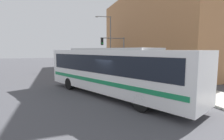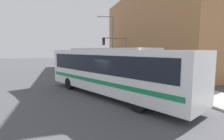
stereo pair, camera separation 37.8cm
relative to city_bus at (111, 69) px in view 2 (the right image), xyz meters
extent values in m
plane|color=#47474C|center=(0.01, -0.48, -1.83)|extent=(120.00, 120.00, 0.00)
cube|color=#B7B2A8|center=(6.04, 19.52, -1.77)|extent=(3.06, 70.00, 0.12)
cube|color=#B27A4C|center=(10.57, 13.61, 4.10)|extent=(6.00, 26.18, 11.87)
cube|color=white|center=(0.00, 0.00, -0.11)|extent=(7.29, 11.67, 2.67)
cube|color=black|center=(0.00, 0.00, 0.38)|extent=(6.92, 10.84, 1.10)
cube|color=#197F4C|center=(0.00, 0.00, -0.69)|extent=(7.12, 11.26, 0.24)
cube|color=silver|center=(0.00, 0.00, 1.28)|extent=(4.83, 6.81, 0.16)
cylinder|color=black|center=(-0.60, 3.76, -1.37)|extent=(0.65, 0.94, 0.91)
cylinder|color=black|center=(-2.55, 2.82, -1.37)|extent=(0.65, 0.94, 0.91)
cylinder|color=black|center=(2.38, -2.45, -1.37)|extent=(0.65, 0.94, 0.91)
cylinder|color=black|center=(0.42, -3.39, -1.37)|extent=(0.65, 0.94, 0.91)
cube|color=black|center=(1.90, 17.65, 0.00)|extent=(2.33, 4.76, 2.77)
cube|color=#262628|center=(1.90, 20.95, -0.40)|extent=(2.21, 1.85, 1.96)
cylinder|color=black|center=(0.88, 20.62, -1.38)|extent=(0.25, 0.90, 0.90)
cylinder|color=black|center=(0.88, 16.75, -1.38)|extent=(0.25, 0.90, 0.90)
cylinder|color=red|center=(5.11, 5.18, -1.39)|extent=(0.21, 0.21, 0.63)
sphere|color=red|center=(5.11, 5.18, -1.01)|extent=(0.20, 0.20, 0.20)
cylinder|color=red|center=(5.11, 5.06, -1.36)|extent=(0.09, 0.13, 0.09)
cylinder|color=slate|center=(5.26, 10.84, 0.60)|extent=(0.16, 0.16, 4.61)
cylinder|color=slate|center=(3.66, 10.84, 2.75)|extent=(3.20, 0.11, 0.11)
cube|color=black|center=(2.26, 10.84, 2.30)|extent=(0.30, 0.24, 0.90)
sphere|color=#19D83F|center=(2.26, 10.70, 2.08)|extent=(0.18, 0.18, 0.18)
cylinder|color=slate|center=(5.11, 10.32, -1.21)|extent=(0.06, 0.06, 0.99)
cylinder|color=#4C4C51|center=(5.11, 10.32, -0.61)|extent=(0.14, 0.14, 0.22)
cylinder|color=slate|center=(5.36, 16.95, 2.48)|extent=(0.18, 0.18, 8.37)
cylinder|color=slate|center=(4.21, 16.95, 6.56)|extent=(2.29, 0.11, 0.11)
ellipsoid|color=gray|center=(3.07, 16.95, 6.48)|extent=(0.56, 0.28, 0.20)
camera|label=1|loc=(-3.61, -10.92, 1.25)|focal=28.00mm
camera|label=2|loc=(-3.25, -11.04, 1.25)|focal=28.00mm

